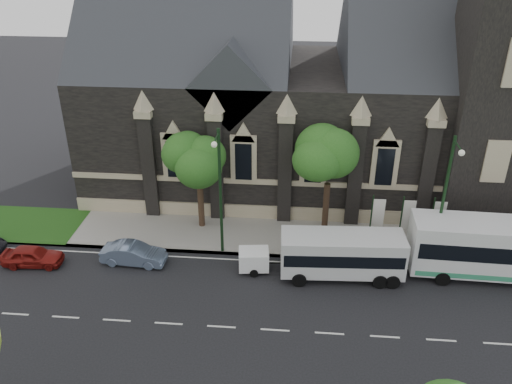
# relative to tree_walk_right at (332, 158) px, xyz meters

# --- Properties ---
(ground) EXTENTS (160.00, 160.00, 0.00)m
(ground) POSITION_rel_tree_walk_right_xyz_m (-3.21, -10.71, -5.82)
(ground) COLOR black
(ground) RESTS_ON ground
(sidewalk) EXTENTS (80.00, 5.00, 0.15)m
(sidewalk) POSITION_rel_tree_walk_right_xyz_m (-3.21, -1.21, -5.74)
(sidewalk) COLOR gray
(sidewalk) RESTS_ON ground
(museum) EXTENTS (40.00, 17.70, 29.90)m
(museum) POSITION_rel_tree_walk_right_xyz_m (1.90, 8.07, 2.35)
(museum) COLOR black
(museum) RESTS_ON ground
(tree_walk_right) EXTENTS (4.08, 4.08, 7.80)m
(tree_walk_right) POSITION_rel_tree_walk_right_xyz_m (0.00, 0.00, 0.00)
(tree_walk_right) COLOR black
(tree_walk_right) RESTS_ON ground
(tree_walk_left) EXTENTS (3.91, 3.91, 7.64)m
(tree_walk_left) POSITION_rel_tree_walk_right_xyz_m (-9.01, -0.01, -0.08)
(tree_walk_left) COLOR black
(tree_walk_left) RESTS_ON ground
(street_lamp_near) EXTENTS (0.36, 1.88, 9.00)m
(street_lamp_near) POSITION_rel_tree_walk_right_xyz_m (6.79, -3.62, -0.71)
(street_lamp_near) COLOR black
(street_lamp_near) RESTS_ON ground
(street_lamp_mid) EXTENTS (0.36, 1.88, 9.00)m
(street_lamp_mid) POSITION_rel_tree_walk_right_xyz_m (-7.21, -3.62, -0.71)
(street_lamp_mid) COLOR black
(street_lamp_mid) RESTS_ON ground
(banner_flag_left) EXTENTS (0.90, 0.10, 4.00)m
(banner_flag_left) POSITION_rel_tree_walk_right_xyz_m (3.08, -1.71, -3.43)
(banner_flag_left) COLOR black
(banner_flag_left) RESTS_ON ground
(banner_flag_center) EXTENTS (0.90, 0.10, 4.00)m
(banner_flag_center) POSITION_rel_tree_walk_right_xyz_m (5.08, -1.71, -3.43)
(banner_flag_center) COLOR black
(banner_flag_center) RESTS_ON ground
(banner_flag_right) EXTENTS (0.90, 0.10, 4.00)m
(banner_flag_right) POSITION_rel_tree_walk_right_xyz_m (7.08, -1.71, -3.43)
(banner_flag_right) COLOR black
(banner_flag_right) RESTS_ON ground
(shuttle_bus) EXTENTS (7.75, 3.02, 2.95)m
(shuttle_bus) POSITION_rel_tree_walk_right_xyz_m (0.68, -5.32, -4.12)
(shuttle_bus) COLOR silver
(shuttle_bus) RESTS_ON ground
(box_trailer) EXTENTS (2.83, 1.67, 1.48)m
(box_trailer) POSITION_rel_tree_walk_right_xyz_m (-4.89, -5.25, -4.98)
(box_trailer) COLOR white
(box_trailer) RESTS_ON ground
(sedan) EXTENTS (4.33, 1.71, 1.40)m
(sedan) POSITION_rel_tree_walk_right_xyz_m (-12.85, -5.13, -5.12)
(sedan) COLOR slate
(sedan) RESTS_ON ground
(car_far_red) EXTENTS (4.01, 1.81, 1.34)m
(car_far_red) POSITION_rel_tree_walk_right_xyz_m (-19.40, -5.91, -5.15)
(car_far_red) COLOR maroon
(car_far_red) RESTS_ON ground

